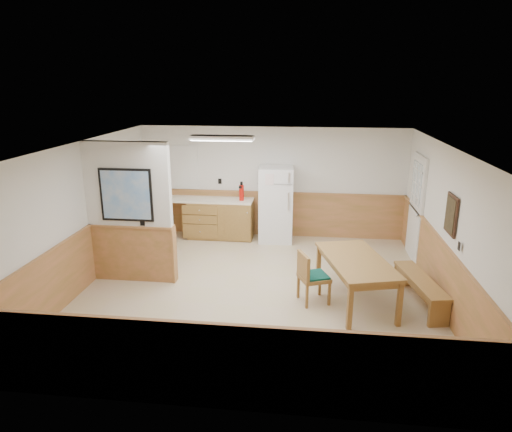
# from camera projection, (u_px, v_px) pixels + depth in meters

# --- Properties ---
(ground) EXTENTS (6.00, 6.00, 0.00)m
(ground) POSITION_uv_depth(u_px,v_px,m) (256.00, 290.00, 7.86)
(ground) COLOR #C0AB8A
(ground) RESTS_ON ground
(ceiling) EXTENTS (6.00, 6.00, 0.02)m
(ceiling) POSITION_uv_depth(u_px,v_px,m) (256.00, 145.00, 7.15)
(ceiling) COLOR white
(ceiling) RESTS_ON back_wall
(back_wall) EXTENTS (6.00, 0.02, 2.50)m
(back_wall) POSITION_uv_depth(u_px,v_px,m) (272.00, 182.00, 10.37)
(back_wall) COLOR silver
(back_wall) RESTS_ON ground
(right_wall) EXTENTS (0.02, 6.00, 2.50)m
(right_wall) POSITION_uv_depth(u_px,v_px,m) (445.00, 228.00, 7.17)
(right_wall) COLOR silver
(right_wall) RESTS_ON ground
(left_wall) EXTENTS (0.02, 6.00, 2.50)m
(left_wall) POSITION_uv_depth(u_px,v_px,m) (84.00, 215.00, 7.85)
(left_wall) COLOR silver
(left_wall) RESTS_ON ground
(wainscot_back) EXTENTS (6.00, 0.04, 1.00)m
(wainscot_back) POSITION_uv_depth(u_px,v_px,m) (271.00, 214.00, 10.56)
(wainscot_back) COLOR #C0764D
(wainscot_back) RESTS_ON ground
(wainscot_right) EXTENTS (0.04, 6.00, 1.00)m
(wainscot_right) POSITION_uv_depth(u_px,v_px,m) (439.00, 272.00, 7.38)
(wainscot_right) COLOR #C0764D
(wainscot_right) RESTS_ON ground
(wainscot_left) EXTENTS (0.04, 6.00, 1.00)m
(wainscot_left) POSITION_uv_depth(u_px,v_px,m) (89.00, 256.00, 8.06)
(wainscot_left) COLOR #C0764D
(wainscot_left) RESTS_ON ground
(partition_wall) EXTENTS (1.50, 0.20, 2.50)m
(partition_wall) POSITION_uv_depth(u_px,v_px,m) (130.00, 214.00, 7.96)
(partition_wall) COLOR silver
(partition_wall) RESTS_ON ground
(kitchen_counter) EXTENTS (2.20, 0.61, 1.00)m
(kitchen_counter) POSITION_uv_depth(u_px,v_px,m) (218.00, 218.00, 10.42)
(kitchen_counter) COLOR olive
(kitchen_counter) RESTS_ON ground
(exterior_door) EXTENTS (0.07, 1.02, 2.15)m
(exterior_door) POSITION_uv_depth(u_px,v_px,m) (416.00, 208.00, 9.04)
(exterior_door) COLOR silver
(exterior_door) RESTS_ON ground
(kitchen_window) EXTENTS (0.80, 0.04, 1.00)m
(kitchen_window) POSITION_uv_depth(u_px,v_px,m) (181.00, 168.00, 10.50)
(kitchen_window) COLOR silver
(kitchen_window) RESTS_ON back_wall
(wall_painting) EXTENTS (0.04, 0.50, 0.60)m
(wall_painting) POSITION_uv_depth(u_px,v_px,m) (451.00, 215.00, 6.80)
(wall_painting) COLOR #352015
(wall_painting) RESTS_ON right_wall
(fluorescent_fixture) EXTENTS (1.20, 0.30, 0.09)m
(fluorescent_fixture) POSITION_uv_depth(u_px,v_px,m) (222.00, 138.00, 8.50)
(fluorescent_fixture) COLOR silver
(fluorescent_fixture) RESTS_ON ceiling
(refrigerator) EXTENTS (0.77, 0.74, 1.68)m
(refrigerator) POSITION_uv_depth(u_px,v_px,m) (276.00, 204.00, 10.12)
(refrigerator) COLOR white
(refrigerator) RESTS_ON ground
(dining_table) EXTENTS (1.30, 1.91, 0.75)m
(dining_table) POSITION_uv_depth(u_px,v_px,m) (356.00, 265.00, 7.26)
(dining_table) COLOR olive
(dining_table) RESTS_ON ground
(dining_bench) EXTENTS (0.60, 1.55, 0.45)m
(dining_bench) POSITION_uv_depth(u_px,v_px,m) (420.00, 285.00, 7.28)
(dining_bench) COLOR olive
(dining_bench) RESTS_ON ground
(dining_chair) EXTENTS (0.72, 0.61, 0.85)m
(dining_chair) POSITION_uv_depth(u_px,v_px,m) (309.00, 274.00, 7.30)
(dining_chair) COLOR olive
(dining_chair) RESTS_ON ground
(fire_extinguisher) EXTENTS (0.14, 0.14, 0.43)m
(fire_extinguisher) POSITION_uv_depth(u_px,v_px,m) (242.00, 192.00, 10.14)
(fire_extinguisher) COLOR red
(fire_extinguisher) RESTS_ON kitchen_counter
(soap_bottle) EXTENTS (0.07, 0.07, 0.20)m
(soap_bottle) POSITION_uv_depth(u_px,v_px,m) (169.00, 194.00, 10.39)
(soap_bottle) COLOR #178031
(soap_bottle) RESTS_ON kitchen_counter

